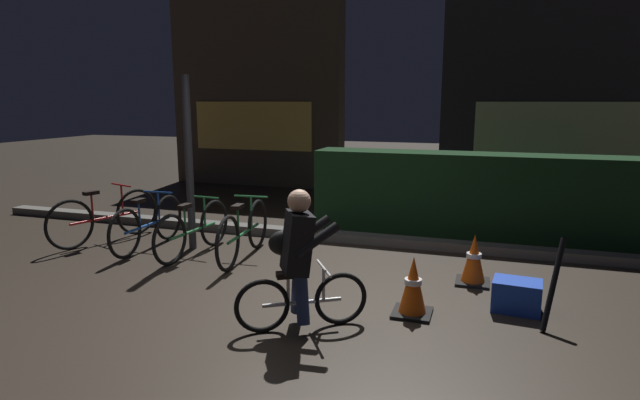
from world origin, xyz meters
The scene contains 15 objects.
ground_plane centered at (0.00, 0.00, 0.00)m, with size 40.00×40.00×0.00m, color #2D261E.
sidewalk_curb centered at (0.00, 2.20, 0.06)m, with size 12.00×0.24×0.12m, color #56544F.
hedge_row centered at (1.80, 3.10, 0.61)m, with size 4.80×0.70×1.22m, color black.
storefront_left centered at (-3.28, 6.50, 2.16)m, with size 4.11×0.54×4.33m.
storefront_right centered at (3.32, 7.20, 2.22)m, with size 4.87×0.54×4.46m.
street_post centered at (-1.82, 1.20, 1.15)m, with size 0.10×0.10×2.30m, color #2D2D33.
parked_bike_leftmost centered at (-3.17, 1.13, 0.36)m, with size 0.60×1.64×0.79m.
parked_bike_left_mid centered at (-2.39, 1.02, 0.34)m, with size 0.46×1.61×0.74m.
parked_bike_center_left centered at (-1.64, 0.96, 0.33)m, with size 0.46×1.58×0.73m.
parked_bike_center_right centered at (-0.94, 1.00, 0.35)m, with size 0.46×1.66×0.77m.
traffic_cone_near centered at (1.34, -0.10, 0.27)m, with size 0.36×0.36×0.57m.
traffic_cone_far centered at (1.85, 0.96, 0.27)m, with size 0.36×0.36×0.55m.
blue_crate centered at (2.27, 0.30, 0.15)m, with size 0.44×0.32×0.30m, color #193DB7.
cyclist centered at (0.43, -0.70, 0.63)m, with size 1.03×0.67×1.25m.
closed_umbrella centered at (2.55, 0.05, 0.39)m, with size 0.05×0.05×0.85m, color black.
Camera 1 is at (1.94, -4.73, 1.98)m, focal length 29.12 mm.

